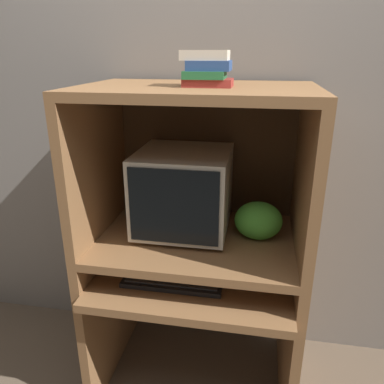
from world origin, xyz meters
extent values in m
cube|color=gray|center=(0.00, 0.69, 1.30)|extent=(6.00, 0.06, 2.60)
cube|color=brown|center=(-0.44, 0.31, 0.32)|extent=(0.04, 0.63, 0.64)
cube|color=brown|center=(0.44, 0.31, 0.32)|extent=(0.04, 0.63, 0.64)
cube|color=brown|center=(0.00, 0.15, 0.63)|extent=(0.84, 0.41, 0.04)
cube|color=brown|center=(-0.44, 0.31, 0.72)|extent=(0.04, 0.63, 0.15)
cube|color=brown|center=(0.44, 0.31, 0.72)|extent=(0.04, 0.63, 0.15)
cube|color=brown|center=(0.00, 0.31, 0.77)|extent=(0.84, 0.63, 0.04)
cube|color=brown|center=(-0.44, 0.31, 1.11)|extent=(0.04, 0.63, 0.64)
cube|color=brown|center=(0.44, 0.31, 1.11)|extent=(0.04, 0.63, 0.64)
cube|color=brown|center=(0.00, 0.31, 1.41)|extent=(0.84, 0.63, 0.04)
cube|color=#48321E|center=(0.00, 0.62, 1.11)|extent=(0.84, 0.01, 0.64)
cylinder|color=beige|center=(-0.07, 0.37, 0.80)|extent=(0.22, 0.22, 0.02)
cube|color=beige|center=(-0.07, 0.37, 0.98)|extent=(0.40, 0.40, 0.35)
cube|color=black|center=(-0.07, 0.17, 0.98)|extent=(0.36, 0.01, 0.31)
cube|color=black|center=(-0.07, 0.16, 0.65)|extent=(0.42, 0.17, 0.02)
cube|color=#333335|center=(-0.07, 0.16, 0.67)|extent=(0.38, 0.13, 0.01)
ellipsoid|color=black|center=(0.21, 0.18, 0.66)|extent=(0.07, 0.05, 0.03)
ellipsoid|color=green|center=(0.26, 0.34, 0.87)|extent=(0.20, 0.15, 0.17)
cube|color=maroon|center=(0.05, 0.28, 1.45)|extent=(0.18, 0.13, 0.03)
cube|color=#236638|center=(0.04, 0.27, 1.47)|extent=(0.15, 0.13, 0.03)
cube|color=navy|center=(0.05, 0.28, 1.51)|extent=(0.16, 0.13, 0.04)
cube|color=beige|center=(0.03, 0.28, 1.54)|extent=(0.17, 0.13, 0.04)
camera|label=1|loc=(0.24, -1.14, 1.56)|focal=35.00mm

